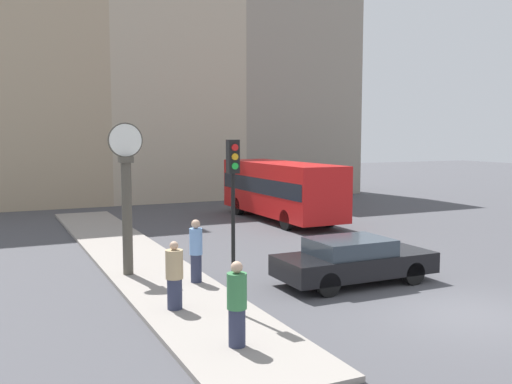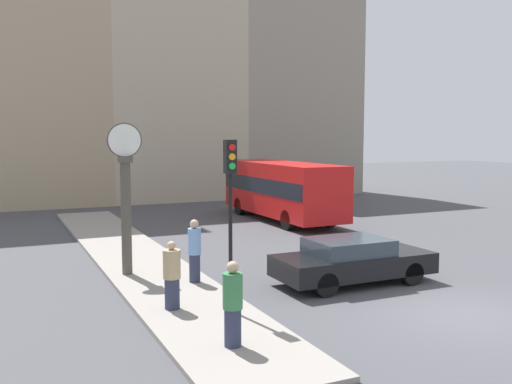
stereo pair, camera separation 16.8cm
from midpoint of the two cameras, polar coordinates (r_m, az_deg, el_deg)
ground_plane at (r=14.46m, az=20.59°, el=-11.44°), size 120.00×120.00×0.00m
sidewalk_corner at (r=20.05m, az=-12.07°, el=-6.25°), size 2.63×23.04×0.12m
building_row at (r=37.53m, az=-10.03°, el=12.56°), size 28.00×5.00×18.83m
sedan_car at (r=16.34m, az=9.91°, el=-6.74°), size 4.52×1.85×1.30m
bus_distant at (r=27.78m, az=2.77°, el=0.45°), size 2.48×8.62×2.84m
traffic_light_near at (r=12.91m, az=-2.21°, el=0.23°), size 0.26×0.24×3.96m
street_clock at (r=16.89m, az=-12.62°, el=-0.55°), size 1.00×0.38×4.41m
pedestrian_green_hoodie at (r=11.14m, az=-1.91°, el=-11.17°), size 0.39×0.39×1.67m
pedestrian_tan_coat at (r=13.56m, az=-8.05°, el=-8.29°), size 0.41×0.41×1.61m
pedestrian_blue_stripe at (r=15.87m, az=-5.86°, el=-5.86°), size 0.36×0.36×1.75m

